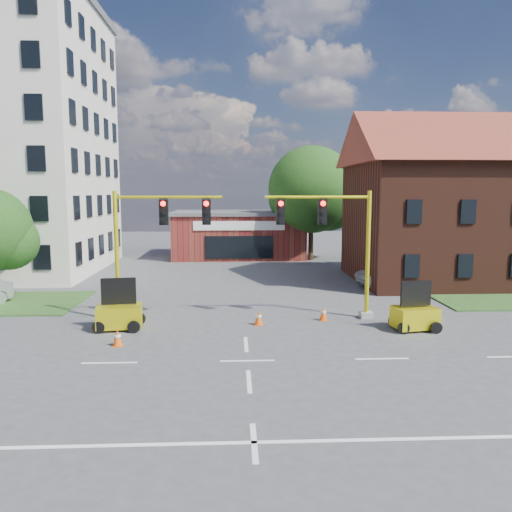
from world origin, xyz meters
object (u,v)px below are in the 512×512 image
at_px(signal_mast_west, 151,239).
at_px(pickup_white, 395,276).
at_px(trailer_east, 415,315).
at_px(signal_mast_east, 334,239).
at_px(trailer_west, 119,314).

height_order(signal_mast_west, pickup_white, signal_mast_west).
bearing_deg(pickup_white, trailer_east, 152.15).
height_order(signal_mast_east, trailer_east, signal_mast_east).
bearing_deg(signal_mast_west, trailer_east, -10.22).
bearing_deg(signal_mast_west, signal_mast_east, 0.00).
bearing_deg(signal_mast_east, pickup_white, 54.66).
bearing_deg(trailer_west, signal_mast_east, 0.61).
bearing_deg(signal_mast_west, pickup_white, 29.03).
relative_size(trailer_east, pickup_white, 0.42).
bearing_deg(pickup_white, trailer_west, 106.47).
relative_size(trailer_west, trailer_east, 1.05).
distance_m(signal_mast_west, trailer_east, 12.60).
bearing_deg(signal_mast_east, trailer_west, -171.76).
xyz_separation_m(signal_mast_east, trailer_east, (3.26, -2.16, -3.26)).
relative_size(signal_mast_west, pickup_white, 1.24).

